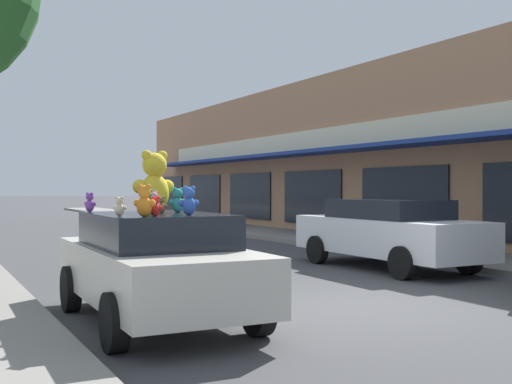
{
  "coord_description": "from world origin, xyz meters",
  "views": [
    {
      "loc": [
        -5.84,
        -7.74,
        1.77
      ],
      "look_at": [
        -0.94,
        1.62,
        1.69
      ],
      "focal_mm": 45.0,
      "sensor_mm": 36.0,
      "label": 1
    }
  ],
  "objects": [
    {
      "name": "teddy_bear_brown",
      "position": [
        -3.02,
        0.36,
        1.54
      ],
      "size": [
        0.16,
        0.15,
        0.23
      ],
      "rotation": [
        0.0,
        0.0,
        2.48
      ],
      "color": "olive",
      "rests_on": "plush_art_car"
    },
    {
      "name": "teddy_bear_green",
      "position": [
        -3.36,
        -0.09,
        1.58
      ],
      "size": [
        0.24,
        0.15,
        0.32
      ],
      "rotation": [
        0.0,
        0.0,
        3.11
      ],
      "color": "green",
      "rests_on": "plush_art_car"
    },
    {
      "name": "parked_car_far_center",
      "position": [
        3.18,
        3.29,
        0.81
      ],
      "size": [
        1.93,
        4.8,
        1.51
      ],
      "color": "silver",
      "rests_on": "ground_plane"
    },
    {
      "name": "teddy_bear_blue",
      "position": [
        -2.95,
        -0.45,
        1.6
      ],
      "size": [
        0.27,
        0.17,
        0.36
      ],
      "rotation": [
        0.0,
        0.0,
        3.02
      ],
      "color": "blue",
      "rests_on": "plush_art_car"
    },
    {
      "name": "teddy_bear_teal",
      "position": [
        -2.77,
        0.4,
        1.59
      ],
      "size": [
        0.25,
        0.16,
        0.34
      ],
      "rotation": [
        0.0,
        0.0,
        3.19
      ],
      "color": "teal",
      "rests_on": "plush_art_car"
    },
    {
      "name": "storefront_row",
      "position": [
        12.98,
        9.85,
        2.93
      ],
      "size": [
        13.29,
        40.58,
        5.87
      ],
      "color": "tan",
      "rests_on": "ground_plane"
    },
    {
      "name": "teddy_bear_giant",
      "position": [
        -3.02,
        0.63,
        1.84
      ],
      "size": [
        0.64,
        0.41,
        0.85
      ],
      "rotation": [
        0.0,
        0.0,
        3.32
      ],
      "color": "yellow",
      "rests_on": "plush_art_car"
    },
    {
      "name": "teddy_bear_red",
      "position": [
        -3.41,
        -0.53,
        1.54
      ],
      "size": [
        0.18,
        0.15,
        0.24
      ],
      "rotation": [
        0.0,
        0.0,
        2.6
      ],
      "color": "red",
      "rests_on": "plush_art_car"
    },
    {
      "name": "teddy_bear_orange",
      "position": [
        -3.56,
        -0.59,
        1.61
      ],
      "size": [
        0.26,
        0.26,
        0.38
      ],
      "rotation": [
        0.0,
        0.0,
        2.35
      ],
      "color": "orange",
      "rests_on": "plush_art_car"
    },
    {
      "name": "plush_art_car",
      "position": [
        -3.12,
        0.28,
        0.77
      ],
      "size": [
        1.99,
        4.13,
        1.43
      ],
      "rotation": [
        0.0,
        0.0,
        -0.02
      ],
      "color": "beige",
      "rests_on": "ground_plane"
    },
    {
      "name": "teddy_bear_purple",
      "position": [
        -3.77,
        1.17,
        1.56
      ],
      "size": [
        0.17,
        0.2,
        0.28
      ],
      "rotation": [
        0.0,
        0.0,
        2.13
      ],
      "color": "purple",
      "rests_on": "plush_art_car"
    },
    {
      "name": "teddy_bear_cream",
      "position": [
        -3.77,
        -0.3,
        1.54
      ],
      "size": [
        0.17,
        0.15,
        0.24
      ],
      "rotation": [
        0.0,
        0.0,
        2.48
      ],
      "color": "beige",
      "rests_on": "plush_art_car"
    },
    {
      "name": "ground_plane",
      "position": [
        0.0,
        0.0,
        0.0
      ],
      "size": [
        260.0,
        260.0,
        0.0
      ],
      "primitive_type": "plane",
      "color": "#424244"
    },
    {
      "name": "teddy_bear_pink",
      "position": [
        -3.24,
        0.05,
        1.57
      ],
      "size": [
        0.23,
        0.17,
        0.3
      ],
      "rotation": [
        0.0,
        0.0,
        3.57
      ],
      "color": "pink",
      "rests_on": "plush_art_car"
    }
  ]
}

